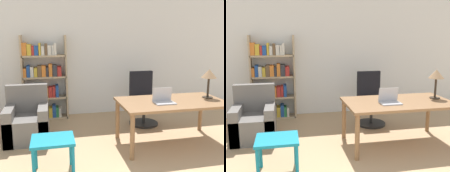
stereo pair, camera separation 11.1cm
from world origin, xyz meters
The scene contains 8 objects.
wall_back centered at (0.00, 4.53, 1.35)m, with size 8.00×0.06×2.70m.
desk centered at (0.98, 2.52, 0.65)m, with size 1.73×0.97×0.73m.
laptop centered at (0.79, 2.43, 0.78)m, with size 0.32×0.23×0.24m.
table_lamp centered at (1.66, 2.58, 1.11)m, with size 0.25×0.25×0.49m.
office_chair centered at (0.86, 3.57, 0.46)m, with size 0.57×0.57×1.05m.
side_table_blue centered at (-0.93, 1.95, 0.40)m, with size 0.54×0.46×0.48m.
armchair centered at (-1.35, 3.24, 0.30)m, with size 0.71×0.76×0.91m.
bookshelf centered at (-1.09, 4.34, 0.79)m, with size 0.92×0.28×1.77m.
Camera 2 is at (-0.80, -1.29, 1.79)m, focal length 42.00 mm.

